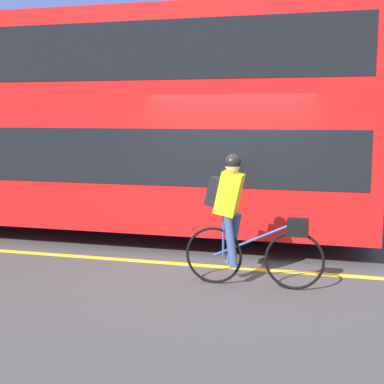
# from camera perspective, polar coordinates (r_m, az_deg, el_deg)

# --- Properties ---
(ground_plane) EXTENTS (80.00, 80.00, 0.00)m
(ground_plane) POSITION_cam_1_polar(r_m,az_deg,el_deg) (7.94, 3.31, -7.82)
(ground_plane) COLOR #424244
(road_center_line) EXTENTS (50.00, 0.14, 0.01)m
(road_center_line) POSITION_cam_1_polar(r_m,az_deg,el_deg) (7.86, 3.19, -7.96)
(road_center_line) COLOR yellow
(road_center_line) RESTS_ON ground_plane
(sidewalk_curb) EXTENTS (60.00, 1.92, 0.14)m
(sidewalk_curb) POSITION_cam_1_polar(r_m,az_deg,el_deg) (13.30, 8.03, -1.02)
(sidewalk_curb) COLOR gray
(sidewalk_curb) RESTS_ON ground_plane
(building_facade) EXTENTS (60.00, 0.30, 8.58)m
(building_facade) POSITION_cam_1_polar(r_m,az_deg,el_deg) (14.38, 8.92, 16.53)
(building_facade) COLOR #33478C
(building_facade) RESTS_ON ground_plane
(bus) EXTENTS (9.60, 2.53, 3.87)m
(bus) POSITION_cam_1_polar(r_m,az_deg,el_deg) (9.94, -9.58, 7.89)
(bus) COLOR black
(bus) RESTS_ON ground_plane
(cyclist_on_bike) EXTENTS (1.79, 0.32, 1.71)m
(cyclist_on_bike) POSITION_cam_1_polar(r_m,az_deg,el_deg) (6.85, 5.13, -2.61)
(cyclist_on_bike) COLOR black
(cyclist_on_bike) RESTS_ON ground_plane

